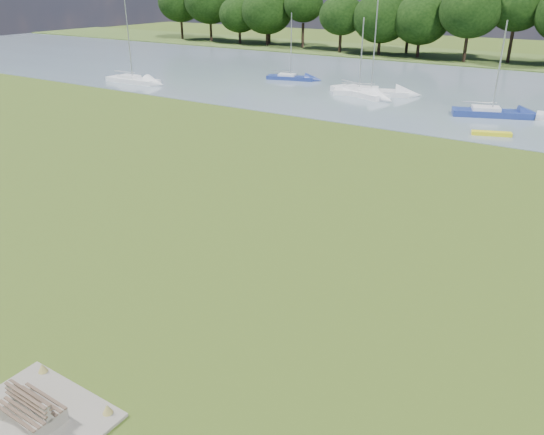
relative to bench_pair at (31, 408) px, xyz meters
The scene contains 11 objects.
ground 14.01m from the bench_pair, 90.00° to the left, with size 220.00×220.00×0.00m, color brown.
river 56.00m from the bench_pair, 90.00° to the left, with size 220.00×40.00×0.10m, color slate.
far_bank 86.00m from the bench_pair, 90.00° to the left, with size 220.00×20.00×0.40m, color #4C6626.
concrete_pad 0.45m from the bench_pair, behind, with size 4.20×3.20×0.10m, color gray.
bench_pair is the anchor object (origin of this frame).
kayak 39.02m from the bench_pair, 83.96° to the left, with size 3.07×0.72×0.31m, color yellow.
sailboat_1 57.66m from the bench_pair, 113.77° to the left, with size 6.21×3.15×7.93m.
sailboat_3 49.82m from the bench_pair, 103.80° to the left, with size 7.64×4.97×7.97m.
sailboat_5 50.30m from the bench_pair, 102.43° to the left, with size 8.25×4.94×10.49m.
sailboat_7 45.79m from the bench_pair, 86.81° to the left, with size 7.16×4.24×8.33m.
sailboat_8 55.87m from the bench_pair, 133.52° to the left, with size 7.36×2.27×9.77m.
Camera 1 is at (11.83, -19.88, 11.41)m, focal length 35.00 mm.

